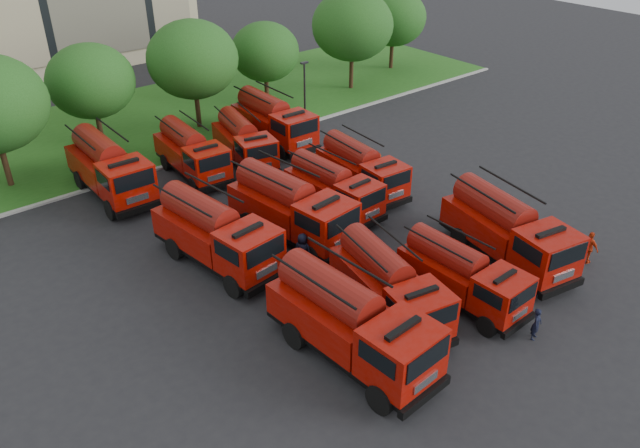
# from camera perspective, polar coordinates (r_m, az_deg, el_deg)

# --- Properties ---
(ground) EXTENTS (140.00, 140.00, 0.00)m
(ground) POSITION_cam_1_polar(r_m,az_deg,el_deg) (29.25, 1.24, -6.80)
(ground) COLOR black
(ground) RESTS_ON ground
(lawn) EXTENTS (70.00, 16.00, 0.12)m
(lawn) POSITION_cam_1_polar(r_m,az_deg,el_deg) (49.38, -19.07, 7.88)
(lawn) COLOR #1D5015
(lawn) RESTS_ON ground
(curb) EXTENTS (70.00, 0.30, 0.14)m
(curb) POSITION_cam_1_polar(r_m,az_deg,el_deg) (42.42, -14.81, 4.88)
(curb) COLOR gray
(curb) RESTS_ON ground
(tree_3) EXTENTS (5.88, 5.88, 7.19)m
(tree_3) POSITION_cam_1_polar(r_m,az_deg,el_deg) (45.79, -20.22, 12.16)
(tree_3) COLOR #382314
(tree_3) RESTS_ON ground
(tree_4) EXTENTS (6.55, 6.55, 8.01)m
(tree_4) POSITION_cam_1_polar(r_m,az_deg,el_deg) (47.01, -11.57, 14.53)
(tree_4) COLOR #382314
(tree_4) RESTS_ON ground
(tree_5) EXTENTS (5.46, 5.46, 6.68)m
(tree_5) POSITION_cam_1_polar(r_m,az_deg,el_deg) (51.59, -5.05, 15.42)
(tree_5) COLOR #382314
(tree_5) RESTS_ON ground
(tree_6) EXTENTS (6.89, 6.89, 8.42)m
(tree_6) POSITION_cam_1_polar(r_m,az_deg,el_deg) (55.03, 2.99, 17.67)
(tree_6) COLOR #382314
(tree_6) RESTS_ON ground
(tree_7) EXTENTS (6.05, 6.05, 7.39)m
(tree_7) POSITION_cam_1_polar(r_m,az_deg,el_deg) (61.36, 6.74, 18.23)
(tree_7) COLOR #382314
(tree_7) RESTS_ON ground
(lamp_post_1) EXTENTS (0.60, 0.25, 5.11)m
(lamp_post_1) POSITION_cam_1_polar(r_m,az_deg,el_deg) (46.58, -1.41, 11.98)
(lamp_post_1) COLOR black
(lamp_post_1) RESTS_ON ground
(fire_truck_0) EXTENTS (3.21, 7.99, 3.58)m
(fire_truck_0) POSITION_cam_1_polar(r_m,az_deg,el_deg) (25.11, 2.83, -8.94)
(fire_truck_0) COLOR black
(fire_truck_0) RESTS_ON ground
(fire_truck_1) EXTENTS (3.72, 7.22, 3.13)m
(fire_truck_1) POSITION_cam_1_polar(r_m,az_deg,el_deg) (27.56, 6.31, -5.59)
(fire_truck_1) COLOR black
(fire_truck_1) RESTS_ON ground
(fire_truck_2) EXTENTS (2.41, 6.39, 2.90)m
(fire_truck_2) POSITION_cam_1_polar(r_m,az_deg,el_deg) (28.97, 12.86, -4.55)
(fire_truck_2) COLOR black
(fire_truck_2) RESTS_ON ground
(fire_truck_3) EXTENTS (4.06, 7.99, 3.47)m
(fire_truck_3) POSITION_cam_1_polar(r_m,az_deg,el_deg) (32.31, 16.77, -0.55)
(fire_truck_3) COLOR black
(fire_truck_3) RESTS_ON ground
(fire_truck_4) EXTENTS (3.50, 7.86, 3.46)m
(fire_truck_4) POSITION_cam_1_polar(r_m,az_deg,el_deg) (31.11, -9.53, -0.86)
(fire_truck_4) COLOR black
(fire_truck_4) RESTS_ON ground
(fire_truck_5) EXTENTS (3.48, 7.99, 3.53)m
(fire_truck_5) POSITION_cam_1_polar(r_m,az_deg,el_deg) (32.94, -2.69, 1.53)
(fire_truck_5) COLOR black
(fire_truck_5) RESTS_ON ground
(fire_truck_6) EXTENTS (2.57, 6.53, 2.94)m
(fire_truck_6) POSITION_cam_1_polar(r_m,az_deg,el_deg) (35.58, 1.18, 3.35)
(fire_truck_6) COLOR black
(fire_truck_6) RESTS_ON ground
(fire_truck_7) EXTENTS (2.90, 6.85, 3.04)m
(fire_truck_7) POSITION_cam_1_polar(r_m,az_deg,el_deg) (37.82, 3.78, 5.11)
(fire_truck_7) COLOR black
(fire_truck_7) RESTS_ON ground
(fire_truck_8) EXTENTS (2.99, 7.83, 3.54)m
(fire_truck_8) POSITION_cam_1_polar(r_m,az_deg,el_deg) (39.25, -18.72, 4.87)
(fire_truck_8) COLOR black
(fire_truck_8) RESTS_ON ground
(fire_truck_9) EXTENTS (2.92, 7.02, 3.12)m
(fire_truck_9) POSITION_cam_1_polar(r_m,az_deg,el_deg) (40.60, -11.69, 6.44)
(fire_truck_9) COLOR black
(fire_truck_9) RESTS_ON ground
(fire_truck_10) EXTENTS (3.71, 7.03, 3.05)m
(fire_truck_10) POSITION_cam_1_polar(r_m,az_deg,el_deg) (41.72, -6.97, 7.47)
(fire_truck_10) COLOR black
(fire_truck_10) RESTS_ON ground
(fire_truck_11) EXTENTS (2.95, 7.59, 3.42)m
(fire_truck_11) POSITION_cam_1_polar(r_m,az_deg,el_deg) (44.52, -4.30, 9.39)
(fire_truck_11) COLOR black
(fire_truck_11) RESTS_ON ground
(firefighter_0) EXTENTS (0.66, 0.57, 1.53)m
(firefighter_0) POSITION_cam_1_polar(r_m,az_deg,el_deg) (28.60, 18.93, -9.82)
(firefighter_0) COLOR black
(firefighter_0) RESTS_ON ground
(firefighter_1) EXTENTS (0.91, 0.78, 1.64)m
(firefighter_1) POSITION_cam_1_polar(r_m,az_deg,el_deg) (28.31, 11.51, -9.01)
(firefighter_1) COLOR #B72E0E
(firefighter_1) RESTS_ON ground
(firefighter_2) EXTENTS (0.67, 1.08, 1.76)m
(firefighter_2) POSITION_cam_1_polar(r_m,az_deg,el_deg) (34.42, 23.08, -3.23)
(firefighter_2) COLOR #B72E0E
(firefighter_2) RESTS_ON ground
(firefighter_3) EXTENTS (1.22, 1.20, 1.75)m
(firefighter_3) POSITION_cam_1_polar(r_m,az_deg,el_deg) (35.48, 15.25, -0.64)
(firefighter_3) COLOR black
(firefighter_3) RESTS_ON ground
(firefighter_4) EXTENTS (0.93, 1.08, 1.87)m
(firefighter_4) POSITION_cam_1_polar(r_m,az_deg,el_deg) (31.40, -1.58, -3.86)
(firefighter_4) COLOR black
(firefighter_4) RESTS_ON ground
(firefighter_5) EXTENTS (1.88, 1.23, 1.88)m
(firefighter_5) POSITION_cam_1_polar(r_m,az_deg,el_deg) (39.94, 5.15, 4.06)
(firefighter_5) COLOR #B72E0E
(firefighter_5) RESTS_ON ground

